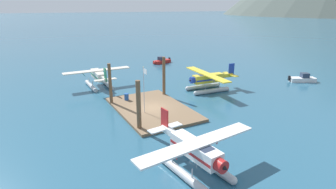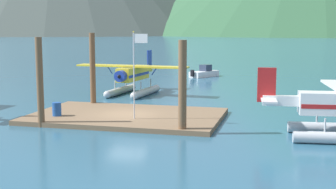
% 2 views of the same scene
% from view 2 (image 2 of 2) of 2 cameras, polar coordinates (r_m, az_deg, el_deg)
% --- Properties ---
extents(ground_plane, '(1200.00, 1200.00, 0.00)m').
position_cam_2_polar(ground_plane, '(31.24, -5.08, -2.93)').
color(ground_plane, '#285670').
extents(dock_platform, '(12.54, 8.07, 0.30)m').
position_cam_2_polar(dock_platform, '(31.21, -5.08, -2.66)').
color(dock_platform, brown).
rests_on(dock_platform, ground).
extents(piling_near_left, '(0.41, 0.41, 5.45)m').
position_cam_2_polar(piling_near_left, '(29.07, -15.41, 1.42)').
color(piling_near_left, brown).
rests_on(piling_near_left, ground).
extents(piling_near_right, '(0.47, 0.47, 5.33)m').
position_cam_2_polar(piling_near_right, '(26.15, 1.78, 0.86)').
color(piling_near_right, brown).
rests_on(piling_near_right, ground).
extents(piling_far_left, '(0.43, 0.43, 5.64)m').
position_cam_2_polar(piling_far_left, '(35.82, -9.21, 2.96)').
color(piling_far_left, brown).
rests_on(piling_far_left, ground).
extents(flagpole, '(0.95, 0.10, 5.50)m').
position_cam_2_polar(flagpole, '(29.02, -3.96, 3.73)').
color(flagpole, silver).
rests_on(flagpole, dock_platform).
extents(fuel_drum, '(0.62, 0.62, 0.88)m').
position_cam_2_polar(fuel_drum, '(31.18, -13.46, -1.76)').
color(fuel_drum, '#1E4C99').
rests_on(fuel_drum, dock_platform).
extents(seaplane_yellow_bow_left, '(10.48, 7.97, 3.84)m').
position_cam_2_polar(seaplane_yellow_bow_left, '(42.15, -4.32, 2.10)').
color(seaplane_yellow_bow_left, '#B7BABF').
rests_on(seaplane_yellow_bow_left, ground).
extents(boat_white_open_north, '(3.31, 4.44, 1.50)m').
position_cam_2_polar(boat_white_open_north, '(58.27, 4.52, 2.67)').
color(boat_white_open_north, silver).
rests_on(boat_white_open_north, ground).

